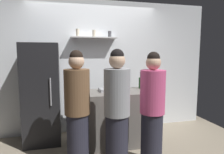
{
  "coord_description": "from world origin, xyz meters",
  "views": [
    {
      "loc": [
        -0.6,
        -2.7,
        1.56
      ],
      "look_at": [
        0.19,
        0.52,
        1.17
      ],
      "focal_mm": 31.68,
      "sensor_mm": 36.0,
      "label": 1
    }
  ],
  "objects": [
    {
      "name": "back_wall_assembly",
      "position": [
        -0.0,
        1.25,
        1.3
      ],
      "size": [
        4.8,
        0.32,
        2.6
      ],
      "color": "white",
      "rests_on": "ground"
    },
    {
      "name": "wine_bottle_dark_glass",
      "position": [
        0.33,
        0.4,
        1.05
      ],
      "size": [
        0.07,
        0.07,
        0.32
      ],
      "color": "black",
      "rests_on": "counter"
    },
    {
      "name": "wine_bottle_pale_glass",
      "position": [
        -0.34,
        0.4,
        1.03
      ],
      "size": [
        0.07,
        0.07,
        0.29
      ],
      "color": "#B2BFB2",
      "rests_on": "counter"
    },
    {
      "name": "person_brown_jacket",
      "position": [
        -0.44,
        -0.08,
        0.79
      ],
      "size": [
        0.34,
        0.34,
        1.61
      ],
      "rotation": [
        0.0,
        0.0,
        6.26
      ],
      "color": "#262633",
      "rests_on": "ground"
    },
    {
      "name": "utensil_holder",
      "position": [
        -0.3,
        0.77,
        0.98
      ],
      "size": [
        0.11,
        0.11,
        0.22
      ],
      "color": "#B2B2B7",
      "rests_on": "counter"
    },
    {
      "name": "person_pink_top",
      "position": [
        0.57,
        -0.26,
        0.78
      ],
      "size": [
        0.34,
        0.34,
        1.59
      ],
      "rotation": [
        0.0,
        0.0,
        3.79
      ],
      "color": "#262633",
      "rests_on": "ground"
    },
    {
      "name": "refrigerator",
      "position": [
        -0.98,
        0.85,
        0.87
      ],
      "size": [
        0.61,
        0.59,
        1.74
      ],
      "color": "black",
      "rests_on": "ground"
    },
    {
      "name": "counter",
      "position": [
        0.19,
        0.52,
        0.46
      ],
      "size": [
        1.44,
        0.67,
        0.92
      ],
      "primitive_type": "cube",
      "color": "#66605B",
      "rests_on": "ground"
    },
    {
      "name": "person_grey_hoodie",
      "position": [
        0.06,
        -0.28,
        0.8
      ],
      "size": [
        0.34,
        0.34,
        1.62
      ],
      "rotation": [
        0.0,
        0.0,
        6.01
      ],
      "color": "#262633",
      "rests_on": "ground"
    },
    {
      "name": "water_bottle_plastic",
      "position": [
        0.21,
        0.28,
        1.03
      ],
      "size": [
        0.08,
        0.08,
        0.24
      ],
      "color": "silver",
      "rests_on": "counter"
    },
    {
      "name": "wine_bottle_green_glass",
      "position": [
        0.78,
        0.69,
        1.03
      ],
      "size": [
        0.07,
        0.07,
        0.31
      ],
      "color": "#19471E",
      "rests_on": "counter"
    },
    {
      "name": "baking_pan",
      "position": [
        0.15,
        0.56,
        0.94
      ],
      "size": [
        0.34,
        0.24,
        0.05
      ],
      "primitive_type": "cube",
      "color": "gray",
      "rests_on": "counter"
    }
  ]
}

